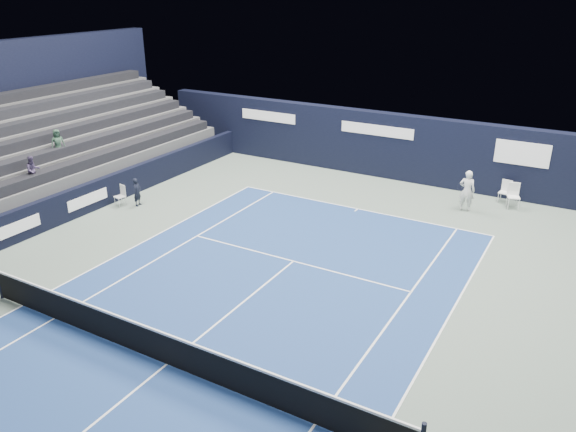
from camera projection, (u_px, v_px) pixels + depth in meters
The scene contains 12 objects.
ground at pixel (215, 325), 15.45m from camera, with size 48.00×48.00×0.00m, color #56665C.
court_surface at pixel (167, 364), 13.85m from camera, with size 10.97×23.77×0.01m, color navy.
folding_chair_back_a at pixel (514, 191), 23.31m from camera, with size 0.60×0.62×1.07m.
folding_chair_back_b at pixel (506, 190), 23.90m from camera, with size 0.48×0.47×0.98m.
line_judge_chair at pixel (121, 194), 23.55m from camera, with size 0.47×0.46×0.89m.
line_judge at pixel (137, 192), 23.53m from camera, with size 0.44×0.29×1.20m, color black.
court_markings at pixel (167, 364), 13.84m from camera, with size 11.03×23.83×0.00m.
tennis_net at pixel (165, 347), 13.65m from camera, with size 12.90×0.10×1.10m.
back_sponsor_wall at pixel (398, 147), 26.46m from camera, with size 26.00×0.63×3.10m.
side_barrier_left at pixel (84, 199), 22.76m from camera, with size 0.33×22.00×1.20m.
spectator_stand at pixel (38, 148), 24.78m from camera, with size 6.00×18.00×6.40m.
tennis_player at pixel (467, 191), 22.92m from camera, with size 0.67×0.85×1.73m.
Camera 1 is at (8.25, -8.38, 8.72)m, focal length 35.00 mm.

